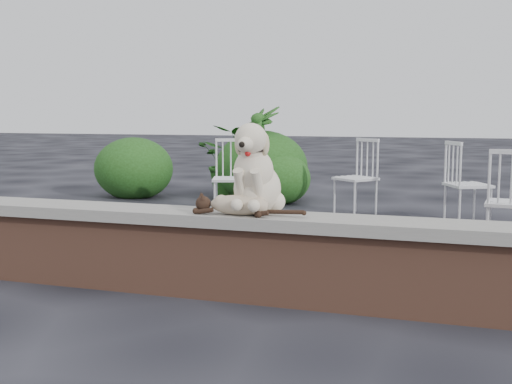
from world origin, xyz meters
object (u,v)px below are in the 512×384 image
(chair_c, at_px, (511,201))
(chair_b, at_px, (356,177))
(chair_a, at_px, (230,178))
(chair_e, at_px, (468,183))
(potted_plant_b, at_px, (259,153))
(dog, at_px, (257,167))
(cat, at_px, (239,204))
(potted_plant_a, at_px, (233,161))

(chair_c, bearing_deg, chair_b, -39.73)
(chair_a, distance_m, chair_e, 2.76)
(chair_a, distance_m, potted_plant_b, 1.48)
(dog, xyz_separation_m, chair_a, (-1.32, 3.08, -0.42))
(cat, xyz_separation_m, potted_plant_a, (-1.79, 4.86, -0.12))
(potted_plant_a, bearing_deg, potted_plant_b, -20.14)
(cat, height_order, potted_plant_b, potted_plant_b)
(chair_a, bearing_deg, potted_plant_a, 91.16)
(dog, distance_m, chair_b, 3.65)
(chair_c, bearing_deg, dog, 53.87)
(cat, height_order, chair_a, chair_a)
(chair_b, distance_m, chair_c, 2.36)
(chair_b, relative_size, chair_c, 1.00)
(potted_plant_a, bearing_deg, chair_c, -37.62)
(chair_c, distance_m, potted_plant_a, 4.59)
(potted_plant_b, bearing_deg, chair_c, -39.66)
(chair_b, height_order, potted_plant_b, potted_plant_b)
(cat, bearing_deg, chair_e, 67.97)
(dog, distance_m, chair_a, 3.37)
(potted_plant_a, xyz_separation_m, potted_plant_b, (0.46, -0.17, 0.14))
(chair_c, bearing_deg, chair_e, -69.99)
(dog, bearing_deg, chair_b, 89.70)
(chair_a, xyz_separation_m, chair_c, (3.08, -1.17, 0.00))
(potted_plant_a, bearing_deg, dog, -68.35)
(dog, bearing_deg, potted_plant_b, 108.99)
(cat, bearing_deg, chair_b, 88.56)
(chair_a, height_order, chair_b, same)
(chair_a, relative_size, chair_c, 1.00)
(dog, relative_size, chair_b, 0.65)
(chair_c, bearing_deg, chair_a, -14.19)
(cat, relative_size, chair_b, 0.94)
(cat, bearing_deg, chair_c, 49.93)
(potted_plant_a, bearing_deg, chair_a, -71.34)
(chair_e, xyz_separation_m, chair_c, (0.33, -1.38, 0.00))
(dog, height_order, potted_plant_b, potted_plant_b)
(cat, distance_m, chair_e, 3.76)
(chair_b, bearing_deg, potted_plant_b, -172.65)
(chair_e, bearing_deg, potted_plant_b, 40.35)
(cat, relative_size, chair_a, 0.94)
(chair_a, distance_m, potted_plant_a, 1.72)
(chair_a, relative_size, chair_e, 1.00)
(dog, distance_m, potted_plant_a, 5.08)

